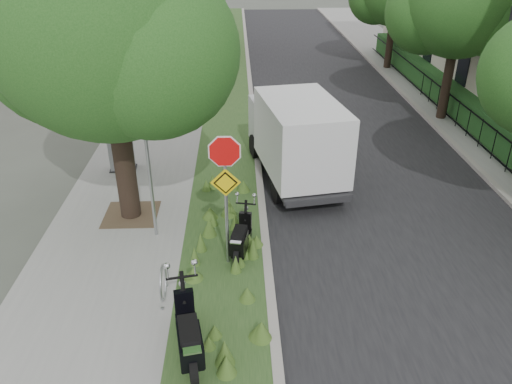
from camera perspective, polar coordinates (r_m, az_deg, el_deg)
The scene contains 18 objects.
ground at distance 11.19m, azimuth 4.07°, elevation -10.07°, with size 120.00×120.00×0.00m, color #4C5147.
sidewalk_near at distance 20.19m, azimuth -11.07°, elevation 7.81°, with size 3.50×60.00×0.12m, color gray.
verge at distance 19.95m, azimuth -3.18°, elevation 8.05°, with size 2.00×60.00×0.12m, color #28481F.
kerb_near at distance 19.95m, azimuth -0.28°, elevation 8.11°, with size 0.20×60.00×0.13m, color #9E9991.
road at distance 20.38m, azimuth 9.70°, elevation 7.96°, with size 7.00×60.00×0.01m, color black.
kerb_far at distance 21.35m, azimuth 19.05°, elevation 7.91°, with size 0.20×60.00×0.13m, color #9E9991.
footpath_far at distance 22.01m, azimuth 23.22°, elevation 7.74°, with size 3.20×60.00×0.12m, color gray.
street_tree_main at distance 12.15m, azimuth -17.03°, elevation 17.01°, with size 6.21×5.54×7.66m.
bare_post at distance 11.76m, azimuth -12.22°, elevation 3.44°, with size 0.08×0.08×4.00m.
bike_hoop at distance 10.48m, azimuth -10.57°, elevation -10.17°, with size 0.06×0.78×0.77m.
sign_assembly at distance 10.39m, azimuth -3.53°, elevation 1.90°, with size 0.94×0.08×3.22m.
fence_far at distance 21.42m, azimuth 21.07°, elevation 9.36°, with size 0.04×24.00×1.00m.
hedge_far at distance 21.70m, azimuth 22.80°, elevation 9.27°, with size 1.00×24.00×1.10m, color #1E4117.
far_tree_b at distance 20.59m, azimuth 22.16°, elevation 19.17°, with size 4.83×4.31×6.56m.
scooter_near at distance 11.51m, azimuth -1.78°, elevation -5.73°, with size 0.55×1.62×0.78m.
scooter_far at distance 9.07m, azimuth -7.62°, elevation -16.54°, with size 0.64×1.95×0.93m.
box_truck at distance 14.89m, azimuth 4.57°, elevation 6.54°, with size 2.71×5.15×2.22m.
utility_cabinet at distance 16.11m, azimuth -15.11°, elevation 4.23°, with size 0.85×0.61×1.08m.
Camera 1 is at (-1.11, -8.73, 6.92)m, focal length 35.00 mm.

